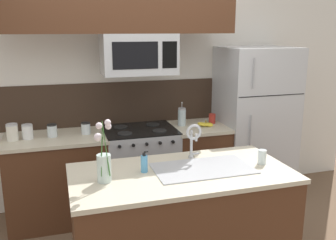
% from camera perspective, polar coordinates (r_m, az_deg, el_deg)
% --- Properties ---
extents(rear_partition, '(5.20, 0.10, 2.60)m').
position_cam_1_polar(rear_partition, '(4.36, -1.68, 4.98)').
color(rear_partition, silver).
rests_on(rear_partition, ground).
extents(splash_band, '(3.31, 0.01, 0.48)m').
position_cam_1_polar(splash_band, '(4.26, -5.37, 2.68)').
color(splash_band, '#332319').
rests_on(splash_band, rear_partition).
extents(back_counter_left, '(1.01, 0.65, 0.91)m').
position_cam_1_polar(back_counter_left, '(4.07, -16.41, -8.60)').
color(back_counter_left, '#4C2B19').
rests_on(back_counter_left, ground).
extents(back_counter_right, '(0.62, 0.65, 0.91)m').
position_cam_1_polar(back_counter_right, '(4.34, 4.52, -6.64)').
color(back_counter_right, '#4C2B19').
rests_on(back_counter_right, ground).
extents(stove_range, '(0.76, 0.64, 0.93)m').
position_cam_1_polar(stove_range, '(4.15, -4.24, -7.52)').
color(stove_range, '#B7BABF').
rests_on(stove_range, ground).
extents(microwave, '(0.74, 0.40, 0.41)m').
position_cam_1_polar(microwave, '(3.86, -4.50, 9.99)').
color(microwave, '#B7BABF').
extents(upper_cabinet_band, '(2.33, 0.34, 0.60)m').
position_cam_1_polar(upper_cabinet_band, '(3.79, -7.60, 17.47)').
color(upper_cabinet_band, '#4C2B19').
extents(refrigerator, '(0.82, 0.74, 1.77)m').
position_cam_1_polar(refrigerator, '(4.52, 12.87, -0.43)').
color(refrigerator, '#B7BABF').
rests_on(refrigerator, ground).
extents(storage_jar_tall, '(0.11, 0.11, 0.16)m').
position_cam_1_polar(storage_jar_tall, '(3.92, -22.65, -1.72)').
color(storage_jar_tall, silver).
rests_on(storage_jar_tall, back_counter_left).
extents(storage_jar_medium, '(0.10, 0.10, 0.15)m').
position_cam_1_polar(storage_jar_medium, '(3.92, -20.63, -1.68)').
color(storage_jar_medium, silver).
rests_on(storage_jar_medium, back_counter_left).
extents(storage_jar_short, '(0.10, 0.10, 0.13)m').
position_cam_1_polar(storage_jar_short, '(3.91, -17.24, -1.54)').
color(storage_jar_short, silver).
rests_on(storage_jar_short, back_counter_left).
extents(storage_jar_squat, '(0.09, 0.09, 0.12)m').
position_cam_1_polar(storage_jar_squat, '(3.94, -12.42, -1.22)').
color(storage_jar_squat, silver).
rests_on(storage_jar_squat, back_counter_left).
extents(banana_bunch, '(0.19, 0.12, 0.08)m').
position_cam_1_polar(banana_bunch, '(4.16, 5.80, -0.67)').
color(banana_bunch, yellow).
rests_on(banana_bunch, back_counter_right).
extents(french_press, '(0.09, 0.09, 0.27)m').
position_cam_1_polar(french_press, '(4.17, 2.12, 0.51)').
color(french_press, silver).
rests_on(french_press, back_counter_right).
extents(coffee_tin, '(0.08, 0.08, 0.11)m').
position_cam_1_polar(coffee_tin, '(4.30, 6.74, 0.22)').
color(coffee_tin, '#B22D23').
rests_on(coffee_tin, back_counter_right).
extents(island_counter, '(1.68, 0.85, 0.91)m').
position_cam_1_polar(island_counter, '(3.07, 2.00, -15.69)').
color(island_counter, '#4C2B19').
rests_on(island_counter, ground).
extents(kitchen_sink, '(0.76, 0.44, 0.16)m').
position_cam_1_polar(kitchen_sink, '(2.96, 5.29, -8.64)').
color(kitchen_sink, '#ADAFB5').
rests_on(kitchen_sink, island_counter).
extents(sink_faucet, '(0.14, 0.14, 0.31)m').
position_cam_1_polar(sink_faucet, '(3.06, 3.88, -2.54)').
color(sink_faucet, '#B7BABF').
rests_on(sink_faucet, island_counter).
extents(dish_soap_bottle, '(0.06, 0.05, 0.16)m').
position_cam_1_polar(dish_soap_bottle, '(2.84, -3.64, -6.63)').
color(dish_soap_bottle, '#4C93C6').
rests_on(dish_soap_bottle, island_counter).
extents(drinking_glass, '(0.07, 0.07, 0.12)m').
position_cam_1_polar(drinking_glass, '(3.09, 14.14, -5.48)').
color(drinking_glass, silver).
rests_on(drinking_glass, island_counter).
extents(flower_vase, '(0.12, 0.14, 0.47)m').
position_cam_1_polar(flower_vase, '(2.67, -9.75, -6.64)').
color(flower_vase, silver).
rests_on(flower_vase, island_counter).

